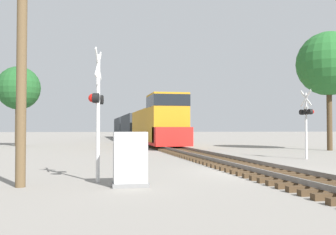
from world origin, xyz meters
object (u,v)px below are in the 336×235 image
freight_train (136,127)px  tree_mid_background (18,89)px  crossing_signal_far (306,116)px  utility_pole (22,39)px  relay_cabinet (130,160)px  tree_far_right (329,64)px  crossing_signal_near (97,105)px

freight_train → tree_mid_background: bearing=-131.3°
crossing_signal_far → utility_pole: size_ratio=0.46×
relay_cabinet → tree_far_right: size_ratio=0.17×
tree_mid_background → relay_cabinet: bearing=-74.5°
crossing_signal_far → tree_far_right: 10.80m
crossing_signal_far → tree_mid_background: size_ratio=0.50×
freight_train → crossing_signal_near: size_ratio=12.84×
tree_far_right → crossing_signal_near: bearing=-140.4°
crossing_signal_near → relay_cabinet: size_ratio=2.63×
crossing_signal_near → crossing_signal_far: 13.65m
utility_pole → tree_mid_background: bearing=99.8°
utility_pole → tree_mid_background: size_ratio=1.07×
tree_far_right → tree_mid_background: size_ratio=1.19×
freight_train → relay_cabinet: size_ratio=33.79×
utility_pole → crossing_signal_far: bearing=29.9°
freight_train → utility_pole: utility_pole is taller
crossing_signal_near → relay_cabinet: 2.16m
relay_cabinet → tree_mid_background: bearing=105.5°
crossing_signal_far → tree_far_right: size_ratio=0.41×
freight_train → crossing_signal_far: 35.67m
relay_cabinet → freight_train: bearing=83.2°
relay_cabinet → tree_mid_background: (-7.94, 28.64, 4.78)m
tree_far_right → utility_pole: bearing=-142.5°
relay_cabinet → tree_mid_background: tree_mid_background is taller
crossing_signal_near → utility_pole: 2.89m
freight_train → tree_mid_background: (-13.17, -15.01, 3.59)m
crossing_signal_near → tree_far_right: tree_far_right is taller
crossing_signal_near → relay_cabinet: bearing=53.4°
freight_train → crossing_signal_far: freight_train is taller
crossing_signal_near → tree_mid_background: 28.63m
freight_train → tree_mid_background: 20.29m
crossing_signal_near → utility_pole: (-2.16, -0.55, 1.83)m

